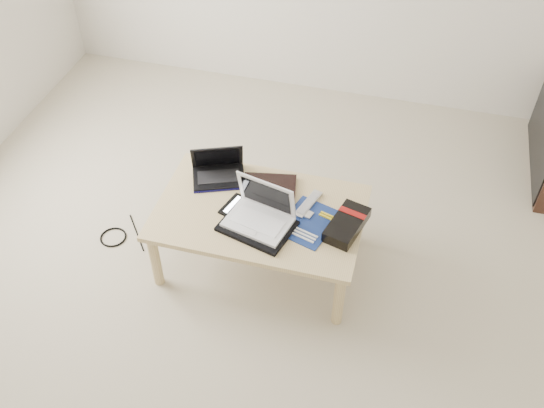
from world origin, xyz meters
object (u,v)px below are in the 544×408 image
(gpu_box, at_px, (347,225))
(coffee_table, at_px, (260,217))
(netbook, at_px, (218,171))
(white_laptop, at_px, (261,213))

(gpu_box, bearing_deg, coffee_table, 178.74)
(coffee_table, bearing_deg, netbook, 145.71)
(coffee_table, distance_m, gpu_box, 0.47)
(coffee_table, relative_size, netbook, 3.20)
(gpu_box, bearing_deg, white_laptop, -171.27)
(white_laptop, xyz_separation_m, gpu_box, (0.44, 0.07, -0.04))
(netbook, bearing_deg, white_laptop, -40.62)
(white_laptop, bearing_deg, coffee_table, 111.01)
(coffee_table, xyz_separation_m, gpu_box, (0.47, -0.01, 0.08))
(coffee_table, height_order, gpu_box, gpu_box)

